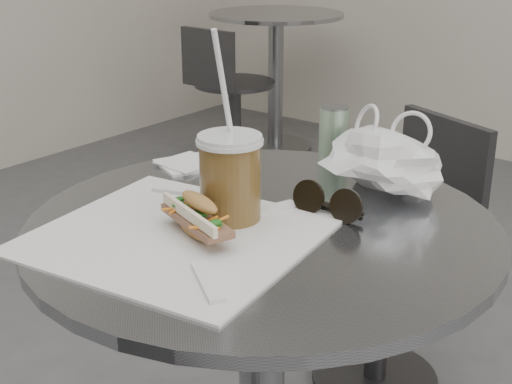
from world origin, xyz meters
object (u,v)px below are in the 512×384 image
Objects in this scene: bg_chair at (229,111)px; bg_table at (276,66)px; banh_mi at (198,217)px; chair_far at (394,272)px; drink_can at (334,134)px; cafe_table at (262,366)px; sunglasses at (328,204)px; iced_coffee at (230,177)px.

bg_table is at bearing 100.92° from bg_chair.
chair_far is at bearing 114.57° from banh_mi.
banh_mi is (0.07, -0.82, 0.45)m from chair_far.
bg_table is 6.61× the size of drink_can.
drink_can is (-0.07, 0.33, 0.33)m from cafe_table.
sunglasses is (0.07, 0.08, 0.30)m from cafe_table.
sunglasses reaches higher than cafe_table.
cafe_table is at bearing 91.02° from banh_mi.
iced_coffee reaches higher than banh_mi.
bg_table is 2.81m from banh_mi.
banh_mi is at bearing 117.26° from chair_far.
iced_coffee is at bearing -48.89° from bg_chair.
bg_chair is 3.63× the size of banh_mi.
drink_can reaches higher than sunglasses.
sunglasses is at bearing -44.92° from bg_chair.
cafe_table is 5.98× the size of sunglasses.
chair_far is 0.60m from drink_can.
chair_far is at bearing -34.64° from bg_chair.
banh_mi is (1.56, -2.31, 0.31)m from bg_table.
cafe_table is at bearing -53.97° from bg_table.
bg_chair is 2.40× the size of iced_coffee.
iced_coffee is at bearing -145.99° from cafe_table.
bg_chair is at bearing -13.05° from chair_far.
iced_coffee is at bearing 112.99° from banh_mi.
bg_table is (-1.60, 2.20, -0.00)m from cafe_table.
cafe_table is at bearing -77.32° from drink_can.
bg_table is 2.44m from drink_can.
banh_mi is 0.22m from sunglasses.
banh_mi is at bearing -55.93° from bg_table.
banh_mi reaches higher than cafe_table.
sunglasses is (0.11, 0.11, -0.05)m from iced_coffee.
cafe_table is 2.29m from bg_chair.
iced_coffee is at bearing -138.51° from sunglasses.
iced_coffee is 2.41× the size of sunglasses.
cafe_table is at bearing -133.93° from sunglasses.
banh_mi is 1.59× the size of sunglasses.
drink_can is at bearing 117.32° from chair_far.
bg_table is 2.42× the size of iced_coffee.
iced_coffee is (1.47, -1.74, 0.48)m from bg_chair.
banh_mi reaches higher than chair_far.
bg_table reaches higher than bg_chair.
banh_mi is at bearing -122.07° from sunglasses.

